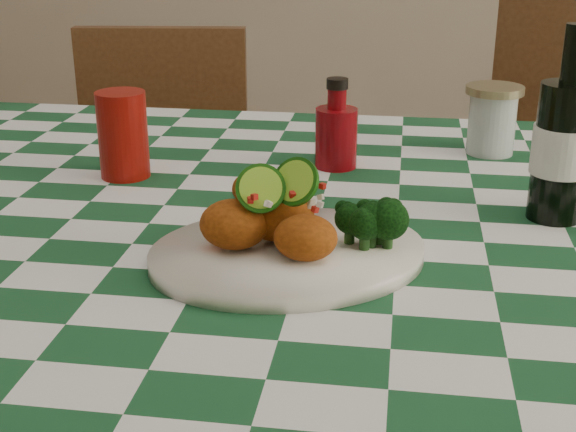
% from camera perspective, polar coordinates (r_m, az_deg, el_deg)
% --- Properties ---
extents(plate, '(0.38, 0.34, 0.02)m').
position_cam_1_polar(plate, '(0.89, 0.00, -2.75)').
color(plate, white).
rests_on(plate, dining_table).
extents(fried_chicken_pile, '(0.14, 0.11, 0.09)m').
position_cam_1_polar(fried_chicken_pile, '(0.87, -0.37, 0.57)').
color(fried_chicken_pile, '#A64810').
rests_on(fried_chicken_pile, plate).
extents(broccoli_side, '(0.08, 0.08, 0.06)m').
position_cam_1_polar(broccoli_side, '(0.88, 5.47, -0.49)').
color(broccoli_side, black).
rests_on(broccoli_side, plate).
extents(red_tumbler, '(0.07, 0.07, 0.13)m').
position_cam_1_polar(red_tumbler, '(1.18, -11.66, 5.68)').
color(red_tumbler, maroon).
rests_on(red_tumbler, dining_table).
extents(ketchup_bottle, '(0.08, 0.08, 0.13)m').
position_cam_1_polar(ketchup_bottle, '(1.20, 3.46, 6.59)').
color(ketchup_bottle, '#71050B').
rests_on(ketchup_bottle, dining_table).
extents(mason_jar, '(0.11, 0.11, 0.11)m').
position_cam_1_polar(mason_jar, '(1.31, 14.32, 6.63)').
color(mason_jar, '#B2BCBA').
rests_on(mason_jar, dining_table).
extents(beer_bottle, '(0.08, 0.08, 0.24)m').
position_cam_1_polar(beer_bottle, '(1.04, 19.07, 6.13)').
color(beer_bottle, black).
rests_on(beer_bottle, dining_table).
extents(wooden_chair_left, '(0.45, 0.47, 0.89)m').
position_cam_1_polar(wooden_chair_left, '(1.89, -9.35, -1.15)').
color(wooden_chair_left, '#472814').
rests_on(wooden_chair_left, ground).
extents(wooden_chair_right, '(0.56, 0.58, 0.97)m').
position_cam_1_polar(wooden_chair_right, '(1.86, 18.97, -1.03)').
color(wooden_chair_right, '#472814').
rests_on(wooden_chair_right, ground).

